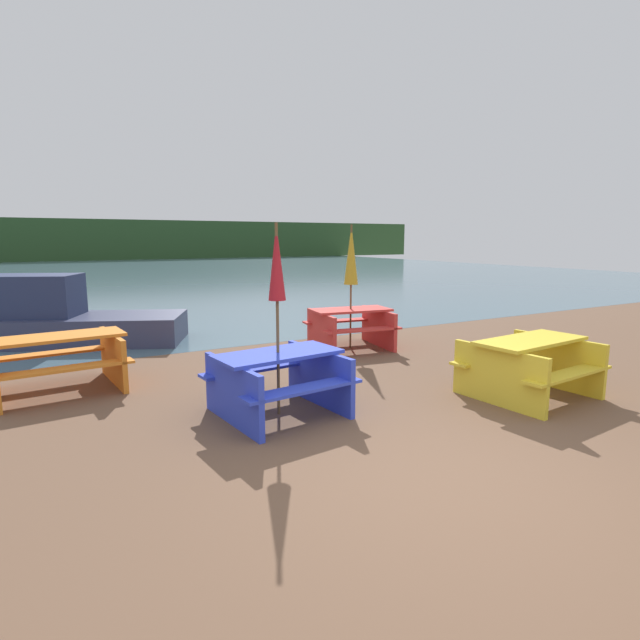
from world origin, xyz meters
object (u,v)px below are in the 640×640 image
umbrella_crimson (277,266)px  boat (57,319)px  picnic_table_yellow (529,362)px  picnic_table_orange (57,358)px  picnic_table_blue (278,377)px  picnic_table_red (350,325)px  umbrella_gold (351,256)px

umbrella_crimson → boat: size_ratio=0.49×
picnic_table_yellow → picnic_table_orange: (-5.57, 3.38, 0.01)m
boat → picnic_table_blue: bearing=-46.2°
picnic_table_blue → umbrella_crimson: bearing=-90.0°
picnic_table_red → umbrella_gold: bearing=-90.0°
picnic_table_red → umbrella_crimson: 4.11m
picnic_table_orange → umbrella_crimson: bearing=-45.5°
picnic_table_yellow → umbrella_gold: 3.99m
picnic_table_yellow → picnic_table_blue: picnic_table_yellow is taller
picnic_table_orange → umbrella_gold: size_ratio=0.79×
picnic_table_yellow → boat: 8.92m
umbrella_crimson → boat: (-2.19, 6.04, -1.30)m
umbrella_gold → boat: (-4.98, 3.33, -1.29)m
umbrella_crimson → umbrella_gold: (2.79, 2.71, -0.01)m
picnic_table_orange → picnic_table_red: picnic_table_orange is taller
picnic_table_yellow → umbrella_crimson: bearing=162.6°
picnic_table_yellow → boat: boat is taller
picnic_table_orange → umbrella_gold: 5.28m
picnic_table_yellow → picnic_table_orange: picnic_table_orange is taller
picnic_table_yellow → picnic_table_red: (-0.47, 3.73, -0.01)m
umbrella_crimson → picnic_table_yellow: bearing=-17.4°
picnic_table_orange → umbrella_crimson: umbrella_crimson is taller
picnic_table_yellow → boat: bearing=127.7°
umbrella_crimson → boat: 6.56m
picnic_table_yellow → picnic_table_blue: 3.42m
picnic_table_orange → picnic_table_red: bearing=4.0°
boat → umbrella_crimson: bearing=-46.2°
umbrella_gold → boat: size_ratio=0.51×
umbrella_gold → picnic_table_blue: bearing=-135.8°
picnic_table_orange → umbrella_crimson: 3.56m
picnic_table_yellow → umbrella_gold: size_ratio=0.73×
umbrella_crimson → umbrella_gold: size_ratio=0.97×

